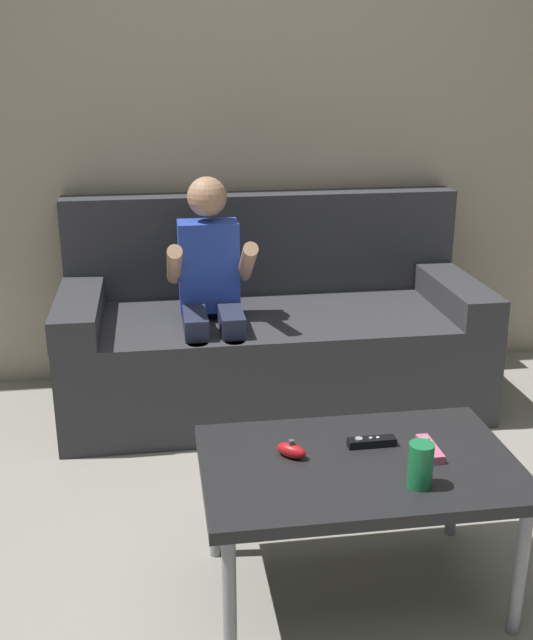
{
  "coord_description": "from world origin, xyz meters",
  "views": [
    {
      "loc": [
        -0.5,
        -1.65,
        1.49
      ],
      "look_at": [
        -0.12,
        0.84,
        0.62
      ],
      "focal_mm": 42.64,
      "sensor_mm": 36.0,
      "label": 1
    }
  ],
  "objects_px": {
    "game_remote_black_near_edge": "(371,442)",
    "soda_can": "(420,465)",
    "nunchuk_red": "(291,450)",
    "couch": "(270,335)",
    "game_remote_pink_far_corner": "(430,449)",
    "person_seated_on_couch": "(211,289)",
    "coffee_table": "(358,473)"
  },
  "relations": [
    {
      "from": "person_seated_on_couch",
      "to": "couch",
      "type": "bearing_deg",
      "value": 34.37
    },
    {
      "from": "person_seated_on_couch",
      "to": "soda_can",
      "type": "bearing_deg",
      "value": -71.96
    },
    {
      "from": "person_seated_on_couch",
      "to": "coffee_table",
      "type": "distance_m",
      "value": 1.24
    },
    {
      "from": "game_remote_black_near_edge",
      "to": "nunchuk_red",
      "type": "relative_size",
      "value": 1.44
    },
    {
      "from": "game_remote_black_near_edge",
      "to": "nunchuk_red",
      "type": "bearing_deg",
      "value": -173.23
    },
    {
      "from": "couch",
      "to": "game_remote_pink_far_corner",
      "type": "relative_size",
      "value": 12.93
    },
    {
      "from": "game_remote_black_near_edge",
      "to": "soda_can",
      "type": "distance_m",
      "value": 0.24
    },
    {
      "from": "game_remote_black_near_edge",
      "to": "game_remote_pink_far_corner",
      "type": "relative_size",
      "value": 1.0
    },
    {
      "from": "couch",
      "to": "person_seated_on_couch",
      "type": "xyz_separation_m",
      "value": [
        -0.27,
        -0.19,
        0.28
      ]
    },
    {
      "from": "game_remote_black_near_edge",
      "to": "game_remote_pink_far_corner",
      "type": "xyz_separation_m",
      "value": [
        0.15,
        -0.06,
        0.0
      ]
    },
    {
      "from": "nunchuk_red",
      "to": "soda_can",
      "type": "relative_size",
      "value": 0.8
    },
    {
      "from": "person_seated_on_couch",
      "to": "nunchuk_red",
      "type": "height_order",
      "value": "person_seated_on_couch"
    },
    {
      "from": "game_remote_pink_far_corner",
      "to": "game_remote_black_near_edge",
      "type": "bearing_deg",
      "value": 157.61
    },
    {
      "from": "person_seated_on_couch",
      "to": "coffee_table",
      "type": "height_order",
      "value": "person_seated_on_couch"
    },
    {
      "from": "person_seated_on_couch",
      "to": "soda_can",
      "type": "distance_m",
      "value": 1.4
    },
    {
      "from": "nunchuk_red",
      "to": "person_seated_on_couch",
      "type": "bearing_deg",
      "value": 96.57
    },
    {
      "from": "coffee_table",
      "to": "game_remote_black_near_edge",
      "type": "xyz_separation_m",
      "value": [
        0.06,
        0.08,
        0.05
      ]
    },
    {
      "from": "game_remote_black_near_edge",
      "to": "soda_can",
      "type": "bearing_deg",
      "value": -74.31
    },
    {
      "from": "person_seated_on_couch",
      "to": "game_remote_pink_far_corner",
      "type": "relative_size",
      "value": 7.37
    },
    {
      "from": "game_remote_black_near_edge",
      "to": "game_remote_pink_far_corner",
      "type": "height_order",
      "value": "same"
    },
    {
      "from": "coffee_table",
      "to": "nunchuk_red",
      "type": "relative_size",
      "value": 9.03
    },
    {
      "from": "soda_can",
      "to": "person_seated_on_couch",
      "type": "bearing_deg",
      "value": 108.04
    },
    {
      "from": "couch",
      "to": "game_remote_black_near_edge",
      "type": "xyz_separation_m",
      "value": [
        0.1,
        -1.29,
        0.14
      ]
    },
    {
      "from": "couch",
      "to": "soda_can",
      "type": "bearing_deg",
      "value": -84.02
    },
    {
      "from": "game_remote_pink_far_corner",
      "to": "coffee_table",
      "type": "bearing_deg",
      "value": -176.0
    },
    {
      "from": "couch",
      "to": "soda_can",
      "type": "xyz_separation_m",
      "value": [
        0.16,
        -1.52,
        0.19
      ]
    },
    {
      "from": "couch",
      "to": "coffee_table",
      "type": "bearing_deg",
      "value": -88.38
    },
    {
      "from": "couch",
      "to": "game_remote_black_near_edge",
      "type": "bearing_deg",
      "value": -85.76
    },
    {
      "from": "couch",
      "to": "nunchuk_red",
      "type": "height_order",
      "value": "couch"
    },
    {
      "from": "game_remote_black_near_edge",
      "to": "couch",
      "type": "bearing_deg",
      "value": 94.24
    },
    {
      "from": "coffee_table",
      "to": "game_remote_pink_far_corner",
      "type": "xyz_separation_m",
      "value": [
        0.21,
        0.01,
        0.05
      ]
    },
    {
      "from": "nunchuk_red",
      "to": "game_remote_pink_far_corner",
      "type": "height_order",
      "value": "nunchuk_red"
    }
  ]
}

